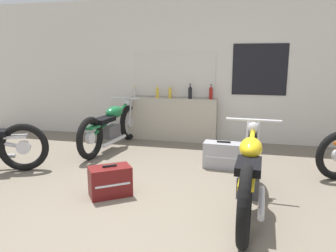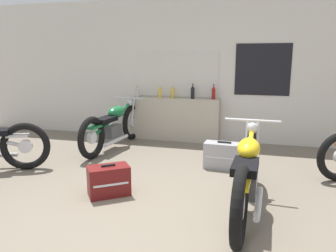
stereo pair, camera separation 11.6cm
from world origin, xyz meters
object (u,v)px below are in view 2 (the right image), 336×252
Objects in this scene: motorcycle_yellow at (247,174)px; hard_case_silver at (224,156)px; hard_case_darkred at (109,181)px; bottle_left_center at (160,92)px; motorcycle_green at (114,126)px; bottle_right_center at (193,92)px; bottle_leftmost at (137,92)px; bottle_rightmost at (214,93)px; bottle_center at (173,92)px.

motorcycle_yellow is 3.47× the size of hard_case_silver.
hard_case_darkred is (-1.62, 0.04, -0.25)m from motorcycle_yellow.
bottle_left_center reaches higher than motorcycle_green.
bottle_right_center is at bearing 81.18° from hard_case_darkred.
bottle_rightmost reaches higher than bottle_leftmost.
bottle_right_center is 0.53× the size of hard_case_darkred.
motorcycle_yellow is at bearing -61.78° from bottle_center.
bottle_right_center is at bearing 34.89° from motorcycle_green.
motorcycle_yellow is 1.49m from hard_case_silver.
bottle_center is (0.25, 0.06, 0.00)m from bottle_left_center.
bottle_center is at bearing 46.10° from motorcycle_green.
bottle_rightmost is 2.00m from motorcycle_green.
motorcycle_green is 3.56× the size of hard_case_silver.
bottle_leftmost reaches higher than hard_case_silver.
bottle_leftmost reaches higher than motorcycle_green.
bottle_center reaches higher than hard_case_darkred.
bottle_center is at bearing -178.68° from bottle_rightmost.
bottle_left_center is 1.06m from bottle_rightmost.
bottle_leftmost is at bearing 128.63° from motorcycle_yellow.
bottle_left_center is at bearing 53.66° from motorcycle_green.
bottle_rightmost reaches higher than hard_case_darkred.
bottle_center reaches higher than motorcycle_green.
bottle_right_center reaches higher than bottle_leftmost.
bottle_leftmost is 0.42× the size of hard_case_darkred.
bottle_right_center is at bearing 111.78° from motorcycle_yellow.
bottle_leftmost is 0.79× the size of bottle_right_center.
bottle_right_center is at bearing 3.74° from bottle_left_center.
bottle_rightmost is (1.55, 0.07, 0.02)m from bottle_leftmost.
motorcycle_yellow is at bearing -57.68° from bottle_left_center.
bottle_left_center reaches higher than hard_case_darkred.
motorcycle_green reaches higher than hard_case_silver.
bottle_center reaches higher than bottle_left_center.
bottle_leftmost reaches higher than motorcycle_yellow.
motorcycle_yellow is 0.98× the size of motorcycle_green.
bottle_rightmost is (1.06, 0.08, 0.01)m from bottle_left_center.
bottle_left_center is at bearing -176.26° from bottle_right_center.
bottle_right_center is 3.20m from motorcycle_yellow.
bottle_right_center is 3.03m from hard_case_darkred.
hard_case_darkred is at bearing -131.97° from hard_case_silver.
motorcycle_green is at bearing 163.51° from hard_case_silver.
hard_case_darkred is (-0.85, -2.92, -0.80)m from bottle_rightmost.
bottle_left_center is at bearing -0.79° from bottle_leftmost.
bottle_center is 3.00m from hard_case_darkred.
motorcycle_green reaches higher than hard_case_darkred.
bottle_leftmost is 1.55m from bottle_rightmost.
bottle_leftmost reaches higher than hard_case_darkred.
bottle_center is 0.90× the size of bottle_rightmost.
motorcycle_green is (-0.87, -0.91, -0.55)m from bottle_center.
bottle_left_center is (0.49, -0.01, 0.01)m from bottle_leftmost.
motorcycle_green is at bearing -145.11° from bottle_right_center.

